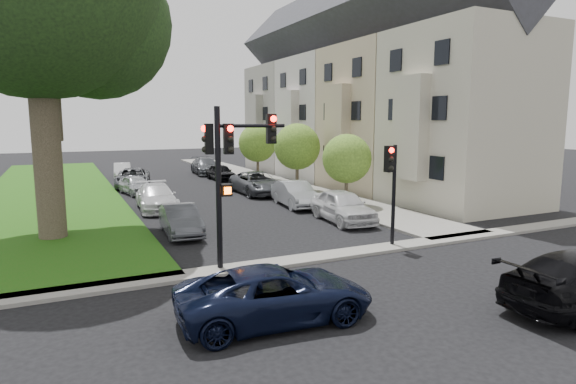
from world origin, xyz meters
name	(u,v)px	position (x,y,z in m)	size (l,w,h in m)	color
ground	(355,274)	(0.00, 0.00, 0.00)	(140.00, 140.00, 0.00)	black
grass_strip	(52,191)	(-9.00, 24.00, 0.06)	(8.00, 44.00, 0.12)	#1A580F
sidewalk_right	(263,179)	(6.75, 24.00, 0.06)	(3.50, 44.00, 0.12)	slate
sidewalk_cross	(324,257)	(0.00, 2.00, 0.06)	(60.00, 1.00, 0.12)	slate
house_a	(466,84)	(12.45, 8.00, 6.93)	(7.70, 7.55, 15.97)	#B0AA8B
house_b	(384,91)	(12.45, 15.50, 6.93)	(7.70, 7.55, 15.97)	gray
house_c	(330,96)	(12.45, 23.00, 6.93)	(7.70, 7.55, 15.97)	#B4A494
house_d	(291,99)	(12.45, 30.50, 6.93)	(7.70, 7.55, 15.97)	gray
small_tree_a	(347,159)	(6.20, 10.35, 2.76)	(2.77, 2.77, 4.15)	black
small_tree_b	(297,147)	(6.20, 16.59, 3.13)	(3.14, 3.14, 4.70)	black
small_tree_c	(258,143)	(6.20, 23.79, 3.06)	(3.06, 3.06, 4.60)	black
traffic_signal_main	(230,158)	(-3.38, 2.23, 3.69)	(2.62, 0.69, 5.34)	black
traffic_signal_secondary	(392,177)	(3.04, 2.19, 2.78)	(0.53, 0.43, 3.98)	black
car_cross_near	(275,294)	(-3.77, -2.19, 0.68)	(2.25, 4.88, 1.36)	black
car_parked_0	(343,206)	(3.91, 7.04, 0.78)	(1.85, 4.60, 1.57)	silver
car_parked_1	(295,194)	(3.70, 11.80, 0.73)	(1.54, 4.40, 1.45)	#999BA0
car_parked_2	(257,183)	(3.47, 17.09, 0.74)	(2.47, 5.35, 1.49)	#3F4247
car_parked_3	(221,172)	(3.55, 25.34, 0.66)	(1.56, 3.87, 1.32)	black
car_parked_4	(206,166)	(3.61, 30.05, 0.75)	(2.11, 5.18, 1.50)	#3F4247
car_parked_5	(181,220)	(-3.81, 7.78, 0.65)	(1.37, 3.93, 1.30)	#3F4247
car_parked_6	(156,197)	(-3.68, 14.12, 0.71)	(1.99, 4.89, 1.42)	silver
car_parked_7	(136,185)	(-3.88, 20.44, 0.63)	(1.50, 3.72, 1.27)	#999BA0
car_parked_8	(133,178)	(-3.58, 24.04, 0.70)	(2.32, 5.04, 1.40)	#3F4247
car_parked_9	(122,171)	(-3.59, 30.44, 0.64)	(1.35, 3.86, 1.27)	silver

